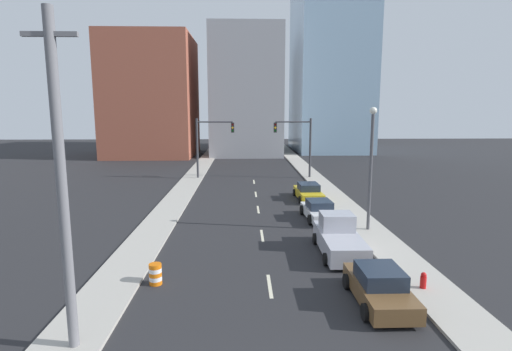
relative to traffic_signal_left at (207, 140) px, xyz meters
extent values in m
cube|color=#ADA89E|center=(-1.76, 7.82, -4.30)|extent=(2.35, 89.50, 0.13)
cube|color=#ADA89E|center=(12.07, 7.82, -4.30)|extent=(2.35, 89.50, 0.13)
cube|color=beige|center=(5.16, -28.20, -4.36)|extent=(0.16, 2.40, 0.01)
cube|color=beige|center=(5.16, -21.04, -4.36)|extent=(0.16, 2.40, 0.01)
cube|color=beige|center=(5.16, -14.48, -4.36)|extent=(0.16, 2.40, 0.01)
cube|color=beige|center=(5.16, -8.75, -4.36)|extent=(0.16, 2.40, 0.01)
cube|color=beige|center=(5.16, -2.24, -4.36)|extent=(0.16, 2.40, 0.01)
cube|color=#9E513D|center=(-11.37, 24.61, 5.52)|extent=(14.00, 16.00, 19.76)
cube|color=#99999E|center=(4.54, 28.61, 6.31)|extent=(12.00, 20.00, 21.34)
cube|color=#8CADC6|center=(20.44, 32.61, 15.35)|extent=(13.00, 20.00, 39.42)
cylinder|color=#38383D|center=(-1.14, 0.00, -0.97)|extent=(0.24, 0.24, 6.79)
cylinder|color=#38383D|center=(0.85, 0.00, 2.02)|extent=(3.98, 0.16, 0.16)
cube|color=black|center=(2.84, 0.00, 1.39)|extent=(0.34, 0.32, 1.10)
cylinder|color=#4C0C0C|center=(2.84, -0.17, 1.73)|extent=(0.22, 0.04, 0.22)
cylinder|color=yellow|center=(2.84, -0.17, 1.39)|extent=(0.22, 0.04, 0.22)
cylinder|color=#0C3F14|center=(2.84, -0.17, 1.05)|extent=(0.22, 0.04, 0.22)
cylinder|color=#38383D|center=(11.58, 0.00, -0.97)|extent=(0.24, 0.24, 6.79)
cylinder|color=#38383D|center=(9.59, 0.00, 2.02)|extent=(3.98, 0.16, 0.16)
cube|color=black|center=(7.61, 0.00, 1.39)|extent=(0.34, 0.32, 1.10)
cylinder|color=#4C0C0C|center=(7.61, -0.17, 1.73)|extent=(0.22, 0.04, 0.22)
cylinder|color=yellow|center=(7.61, -0.17, 1.39)|extent=(0.22, 0.04, 0.22)
cylinder|color=#0C3F14|center=(7.61, -0.17, 1.05)|extent=(0.22, 0.04, 0.22)
cylinder|color=slate|center=(-1.49, -32.70, 0.94)|extent=(0.32, 0.32, 10.60)
cube|color=slate|center=(-1.49, -32.70, 5.44)|extent=(1.60, 0.14, 0.14)
cylinder|color=orange|center=(0.09, -27.86, -4.27)|extent=(0.56, 0.56, 0.19)
cylinder|color=white|center=(0.09, -27.86, -4.08)|extent=(0.56, 0.56, 0.19)
cylinder|color=orange|center=(0.09, -27.86, -3.89)|extent=(0.56, 0.56, 0.19)
cylinder|color=white|center=(0.09, -27.86, -3.70)|extent=(0.56, 0.56, 0.19)
cylinder|color=orange|center=(0.09, -27.86, -3.51)|extent=(0.56, 0.56, 0.19)
cylinder|color=#4C4C51|center=(11.98, -20.33, -0.66)|extent=(0.20, 0.20, 7.42)
sphere|color=white|center=(11.98, -20.33, 3.27)|extent=(0.44, 0.44, 0.44)
cylinder|color=red|center=(11.70, -28.89, -4.04)|extent=(0.26, 0.26, 0.65)
sphere|color=red|center=(11.70, -28.89, -3.65)|extent=(0.23, 0.23, 0.23)
cube|color=brown|center=(9.44, -29.90, -3.85)|extent=(1.85, 4.35, 0.68)
cube|color=#1E2838|center=(9.44, -29.90, -3.19)|extent=(1.63, 1.96, 0.62)
cylinder|color=black|center=(8.48, -28.56, -4.04)|extent=(0.22, 0.66, 0.66)
cylinder|color=black|center=(10.40, -28.56, -4.04)|extent=(0.22, 0.66, 0.66)
cylinder|color=black|center=(8.49, -31.25, -4.04)|extent=(0.22, 0.66, 0.66)
cylinder|color=black|center=(10.40, -31.25, -4.04)|extent=(0.22, 0.66, 0.66)
cube|color=#B2B2BC|center=(9.17, -24.32, -3.72)|extent=(2.10, 5.27, 0.95)
cube|color=#B2B2BC|center=(9.18, -23.54, -2.78)|extent=(1.80, 1.60, 0.92)
cylinder|color=black|center=(8.16, -22.68, -4.05)|extent=(0.23, 0.64, 0.63)
cylinder|color=black|center=(10.24, -22.72, -4.05)|extent=(0.23, 0.64, 0.63)
cylinder|color=black|center=(8.11, -25.93, -4.05)|extent=(0.23, 0.64, 0.63)
cylinder|color=black|center=(10.18, -25.97, -4.05)|extent=(0.23, 0.64, 0.63)
cube|color=silver|center=(9.38, -17.39, -3.87)|extent=(2.08, 4.43, 0.60)
cube|color=#1E2838|center=(9.38, -17.39, -3.28)|extent=(1.72, 2.04, 0.58)
cylinder|color=black|center=(8.36, -16.10, -4.01)|extent=(0.26, 0.72, 0.71)
cylinder|color=black|center=(10.25, -15.99, -4.01)|extent=(0.26, 0.72, 0.71)
cylinder|color=black|center=(8.51, -18.79, -4.01)|extent=(0.26, 0.72, 0.71)
cylinder|color=black|center=(10.41, -18.68, -4.01)|extent=(0.26, 0.72, 0.71)
cube|color=gold|center=(9.67, -10.93, -3.87)|extent=(2.04, 4.80, 0.65)
cube|color=#1E2838|center=(9.67, -10.93, -3.25)|extent=(1.73, 2.18, 0.59)
cylinder|color=black|center=(8.64, -9.49, -4.06)|extent=(0.24, 0.61, 0.60)
cylinder|color=black|center=(10.60, -9.43, -4.06)|extent=(0.24, 0.61, 0.60)
cylinder|color=black|center=(8.73, -12.43, -4.06)|extent=(0.24, 0.61, 0.60)
cylinder|color=black|center=(10.69, -12.37, -4.06)|extent=(0.24, 0.61, 0.60)
camera|label=1|loc=(4.03, -44.75, 3.29)|focal=28.00mm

